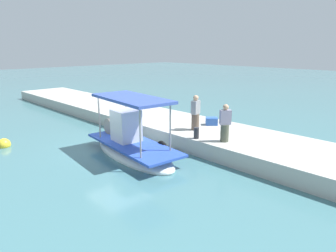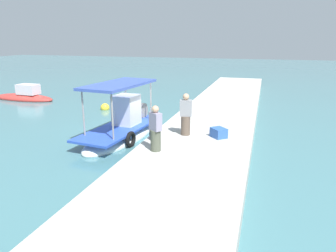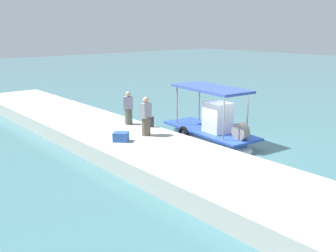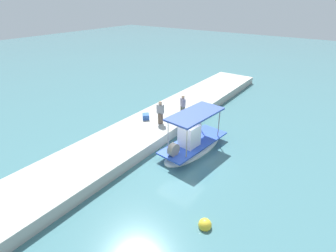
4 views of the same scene
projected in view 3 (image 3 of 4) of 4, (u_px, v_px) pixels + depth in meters
The scene contains 7 objects.
ground_plane at pixel (230, 147), 17.72m from camera, with size 120.00×120.00×0.00m, color #42737B.
dock_quay at pixel (165, 158), 15.19m from camera, with size 36.00×4.07×0.72m, color #B3B3AB.
main_fishing_boat at pixel (211, 132), 18.57m from camera, with size 5.62×2.46×2.98m.
fisherman_near_bollard at pixel (128, 110), 18.82m from camera, with size 0.51×0.53×1.64m.
fisherman_by_crate at pixel (146, 118), 16.88m from camera, with size 0.46×0.54×1.73m.
mooring_bollard at pixel (151, 122), 18.44m from camera, with size 0.24×0.24×0.50m, color #2D2D33.
cargo_crate at pixel (121, 137), 16.13m from camera, with size 0.61×0.49×0.39m, color #2F5CB3.
Camera 3 is at (11.05, -13.12, 5.38)m, focal length 41.08 mm.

